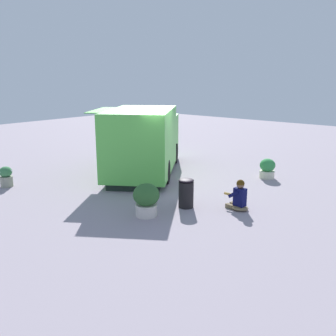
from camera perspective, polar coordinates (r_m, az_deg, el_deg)
ground_plane at (r=13.11m, az=-2.21°, el=-2.17°), size 40.00×40.00×0.00m
food_truck at (r=14.18m, az=-3.61°, el=3.99°), size 4.83×5.79×2.49m
person_customer at (r=10.54m, az=10.81°, el=-4.48°), size 0.80×0.50×0.87m
planter_flowering_near at (r=14.02m, az=14.99°, el=-0.06°), size 0.56×0.56×0.72m
planter_flowering_far at (r=9.86m, az=-3.35°, el=-4.76°), size 0.70×0.70×0.89m
planter_flowering_side at (r=13.62m, az=-23.58°, el=-1.20°), size 0.44×0.44×0.69m
trash_bin at (r=10.52m, az=2.79°, el=-3.82°), size 0.43×0.43×0.84m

